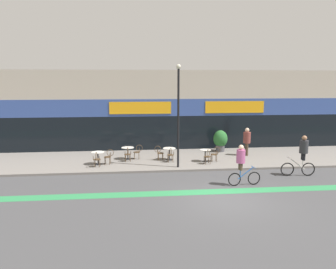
% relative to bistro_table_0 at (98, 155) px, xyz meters
% --- Properties ---
extents(ground_plane, '(120.00, 120.00, 0.00)m').
position_rel_bistro_table_0_xyz_m(ground_plane, '(5.97, -6.17, -0.66)').
color(ground_plane, '#424244').
extents(sidewalk_slab, '(40.00, 5.50, 0.12)m').
position_rel_bistro_table_0_xyz_m(sidewalk_slab, '(5.97, 1.08, -0.60)').
color(sidewalk_slab, slate).
rests_on(sidewalk_slab, ground).
extents(storefront_facade, '(40.00, 4.06, 5.72)m').
position_rel_bistro_table_0_xyz_m(storefront_facade, '(5.97, 5.79, 2.19)').
color(storefront_facade, '#B2A899').
rests_on(storefront_facade, ground).
extents(bike_lane_stripe, '(36.00, 0.70, 0.01)m').
position_rel_bistro_table_0_xyz_m(bike_lane_stripe, '(5.97, -5.07, -0.66)').
color(bike_lane_stripe, '#2D844C').
rests_on(bike_lane_stripe, ground).
extents(bistro_table_0, '(0.77, 0.77, 0.75)m').
position_rel_bistro_table_0_xyz_m(bistro_table_0, '(0.00, 0.00, 0.00)').
color(bistro_table_0, black).
rests_on(bistro_table_0, sidewalk_slab).
extents(bistro_table_1, '(0.79, 0.79, 0.75)m').
position_rel_bistro_table_0_xyz_m(bistro_table_1, '(1.72, 1.14, 0.00)').
color(bistro_table_1, black).
rests_on(bistro_table_1, sidewalk_slab).
extents(bistro_table_2, '(0.80, 0.80, 0.74)m').
position_rel_bistro_table_0_xyz_m(bistro_table_2, '(4.29, 0.71, -0.00)').
color(bistro_table_2, black).
rests_on(bistro_table_2, sidewalk_slab).
extents(bistro_table_3, '(0.68, 0.68, 0.74)m').
position_rel_bistro_table_0_xyz_m(bistro_table_3, '(6.41, 0.03, -0.02)').
color(bistro_table_3, black).
rests_on(bistro_table_3, sidewalk_slab).
extents(cafe_chair_0_near, '(0.43, 0.59, 0.90)m').
position_rel_bistro_table_0_xyz_m(cafe_chair_0_near, '(-0.01, -0.63, -0.02)').
color(cafe_chair_0_near, '#4C3823').
rests_on(cafe_chair_0_near, sidewalk_slab).
extents(cafe_chair_0_side, '(0.59, 0.43, 0.90)m').
position_rel_bistro_table_0_xyz_m(cafe_chair_0_side, '(0.63, -0.01, -0.02)').
color(cafe_chair_0_side, '#4C3823').
rests_on(cafe_chair_0_side, sidewalk_slab).
extents(cafe_chair_1_near, '(0.45, 0.60, 0.90)m').
position_rel_bistro_table_0_xyz_m(cafe_chair_1_near, '(1.73, 0.52, -0.02)').
color(cafe_chair_1_near, '#4C3823').
rests_on(cafe_chair_1_near, sidewalk_slab).
extents(cafe_chair_1_side, '(0.58, 0.41, 0.90)m').
position_rel_bistro_table_0_xyz_m(cafe_chair_1_side, '(2.34, 1.14, -0.02)').
color(cafe_chair_1_side, '#4C3823').
rests_on(cafe_chair_1_side, sidewalk_slab).
extents(cafe_chair_2_near, '(0.44, 0.59, 0.90)m').
position_rel_bistro_table_0_xyz_m(cafe_chair_2_near, '(4.30, 0.08, -0.02)').
color(cafe_chair_2_near, '#4C3823').
rests_on(cafe_chair_2_near, sidewalk_slab).
extents(cafe_chair_2_side, '(0.58, 0.42, 0.90)m').
position_rel_bistro_table_0_xyz_m(cafe_chair_2_side, '(3.66, 0.70, -0.02)').
color(cafe_chair_2_side, '#4C3823').
rests_on(cafe_chair_2_side, sidewalk_slab).
extents(cafe_chair_3_near, '(0.45, 0.60, 0.90)m').
position_rel_bistro_table_0_xyz_m(cafe_chair_3_near, '(6.42, -0.59, -0.02)').
color(cafe_chair_3_near, '#4C3823').
rests_on(cafe_chair_3_near, sidewalk_slab).
extents(cafe_chair_3_side, '(0.58, 0.42, 0.90)m').
position_rel_bistro_table_0_xyz_m(cafe_chair_3_side, '(7.04, 0.03, -0.02)').
color(cafe_chair_3_side, '#4C3823').
rests_on(cafe_chair_3_side, sidewalk_slab).
extents(planter_pot, '(0.98, 0.98, 1.48)m').
position_rel_bistro_table_0_xyz_m(planter_pot, '(8.08, 2.81, 0.26)').
color(planter_pot, '#4C4C51').
rests_on(planter_pot, sidewalk_slab).
extents(lamp_post, '(0.26, 0.26, 5.75)m').
position_rel_bistro_table_0_xyz_m(lamp_post, '(4.60, -1.07, 2.75)').
color(lamp_post, black).
rests_on(lamp_post, sidewalk_slab).
extents(cyclist_0, '(1.82, 0.55, 2.17)m').
position_rel_bistro_table_0_xyz_m(cyclist_0, '(10.91, -3.06, 0.58)').
color(cyclist_0, black).
rests_on(cyclist_0, ground).
extents(cyclist_1, '(1.65, 0.53, 2.00)m').
position_rel_bistro_table_0_xyz_m(cyclist_1, '(7.22, -4.33, 0.50)').
color(cyclist_1, black).
rests_on(cyclist_1, ground).
extents(pedestrian_near_end, '(0.48, 0.48, 1.83)m').
position_rel_bistro_table_0_xyz_m(pedestrian_near_end, '(9.47, 1.39, 0.55)').
color(pedestrian_near_end, '#4C3D2D').
rests_on(pedestrian_near_end, sidewalk_slab).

